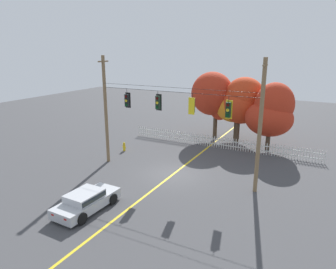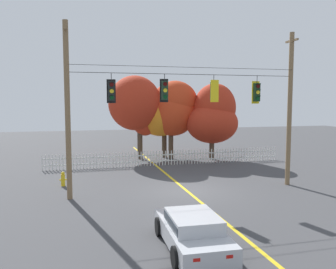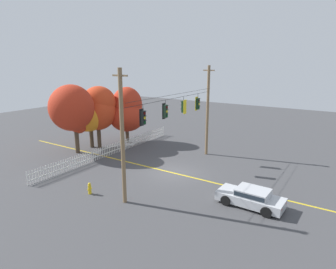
{
  "view_description": "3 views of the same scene",
  "coord_description": "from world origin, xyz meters",
  "px_view_note": "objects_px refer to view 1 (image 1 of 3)",
  "views": [
    {
      "loc": [
        9.36,
        -18.59,
        8.83
      ],
      "look_at": [
        -0.47,
        0.11,
        2.94
      ],
      "focal_mm": 32.89,
      "sensor_mm": 36.0,
      "label": 1
    },
    {
      "loc": [
        -5.46,
        -17.2,
        4.69
      ],
      "look_at": [
        -0.93,
        0.39,
        2.95
      ],
      "focal_mm": 37.78,
      "sensor_mm": 36.0,
      "label": 2
    },
    {
      "loc": [
        -18.54,
        -11.55,
        8.72
      ],
      "look_at": [
        -0.43,
        0.28,
        3.25
      ],
      "focal_mm": 31.05,
      "sensor_mm": 36.0,
      "label": 3
    }
  ],
  "objects_px": {
    "traffic_signal_westbound_side": "(192,106)",
    "autumn_maple_near_fence": "(214,95)",
    "autumn_oak_far_east": "(242,100)",
    "parked_car": "(86,200)",
    "autumn_maple_far_west": "(271,111)",
    "fire_hydrant": "(124,147)",
    "traffic_signal_southbound_primary": "(158,102)",
    "traffic_signal_eastbound_side": "(228,110)",
    "traffic_signal_northbound_primary": "(127,100)",
    "autumn_maple_mid": "(235,103)"
  },
  "relations": [
    {
      "from": "traffic_signal_northbound_primary",
      "to": "traffic_signal_westbound_side",
      "type": "distance_m",
      "value": 5.25
    },
    {
      "from": "autumn_maple_near_fence",
      "to": "traffic_signal_southbound_primary",
      "type": "bearing_deg",
      "value": -92.1
    },
    {
      "from": "traffic_signal_southbound_primary",
      "to": "parked_car",
      "type": "height_order",
      "value": "traffic_signal_southbound_primary"
    },
    {
      "from": "traffic_signal_westbound_side",
      "to": "autumn_maple_near_fence",
      "type": "relative_size",
      "value": 0.21
    },
    {
      "from": "autumn_maple_far_west",
      "to": "autumn_maple_near_fence",
      "type": "bearing_deg",
      "value": 165.98
    },
    {
      "from": "traffic_signal_southbound_primary",
      "to": "traffic_signal_westbound_side",
      "type": "bearing_deg",
      "value": -0.4
    },
    {
      "from": "traffic_signal_westbound_side",
      "to": "fire_hydrant",
      "type": "distance_m",
      "value": 9.5
    },
    {
      "from": "traffic_signal_southbound_primary",
      "to": "traffic_signal_eastbound_side",
      "type": "xyz_separation_m",
      "value": [
        5.08,
        0.0,
        -0.06
      ]
    },
    {
      "from": "autumn_oak_far_east",
      "to": "traffic_signal_eastbound_side",
      "type": "bearing_deg",
      "value": -80.28
    },
    {
      "from": "autumn_maple_mid",
      "to": "autumn_maple_far_west",
      "type": "height_order",
      "value": "autumn_maple_far_west"
    },
    {
      "from": "autumn_maple_mid",
      "to": "autumn_maple_far_west",
      "type": "distance_m",
      "value": 4.23
    },
    {
      "from": "traffic_signal_westbound_side",
      "to": "autumn_maple_near_fence",
      "type": "height_order",
      "value": "autumn_maple_near_fence"
    },
    {
      "from": "parked_car",
      "to": "traffic_signal_northbound_primary",
      "type": "bearing_deg",
      "value": 104.92
    },
    {
      "from": "fire_hydrant",
      "to": "traffic_signal_northbound_primary",
      "type": "bearing_deg",
      "value": -48.22
    },
    {
      "from": "autumn_maple_far_west",
      "to": "fire_hydrant",
      "type": "distance_m",
      "value": 13.42
    },
    {
      "from": "traffic_signal_southbound_primary",
      "to": "traffic_signal_eastbound_side",
      "type": "distance_m",
      "value": 5.08
    },
    {
      "from": "traffic_signal_northbound_primary",
      "to": "traffic_signal_westbound_side",
      "type": "xyz_separation_m",
      "value": [
        5.25,
        -0.02,
        0.04
      ]
    },
    {
      "from": "autumn_oak_far_east",
      "to": "parked_car",
      "type": "height_order",
      "value": "autumn_oak_far_east"
    },
    {
      "from": "autumn_maple_near_fence",
      "to": "autumn_oak_far_east",
      "type": "height_order",
      "value": "autumn_maple_near_fence"
    },
    {
      "from": "autumn_maple_mid",
      "to": "autumn_oak_far_east",
      "type": "bearing_deg",
      "value": -36.53
    },
    {
      "from": "traffic_signal_northbound_primary",
      "to": "parked_car",
      "type": "xyz_separation_m",
      "value": [
        1.83,
        -6.88,
        -4.55
      ]
    },
    {
      "from": "autumn_maple_far_west",
      "to": "traffic_signal_northbound_primary",
      "type": "bearing_deg",
      "value": -133.97
    },
    {
      "from": "traffic_signal_eastbound_side",
      "to": "parked_car",
      "type": "bearing_deg",
      "value": -130.49
    },
    {
      "from": "traffic_signal_westbound_side",
      "to": "autumn_maple_far_west",
      "type": "bearing_deg",
      "value": 68.51
    },
    {
      "from": "traffic_signal_westbound_side",
      "to": "parked_car",
      "type": "height_order",
      "value": "traffic_signal_westbound_side"
    },
    {
      "from": "traffic_signal_eastbound_side",
      "to": "autumn_maple_far_west",
      "type": "relative_size",
      "value": 0.24
    },
    {
      "from": "traffic_signal_northbound_primary",
      "to": "traffic_signal_eastbound_side",
      "type": "height_order",
      "value": "same"
    },
    {
      "from": "autumn_maple_near_fence",
      "to": "autumn_maple_far_west",
      "type": "distance_m",
      "value": 6.08
    },
    {
      "from": "traffic_signal_southbound_primary",
      "to": "autumn_maple_mid",
      "type": "relative_size",
      "value": 0.24
    },
    {
      "from": "autumn_maple_near_fence",
      "to": "autumn_oak_far_east",
      "type": "relative_size",
      "value": 1.06
    },
    {
      "from": "traffic_signal_southbound_primary",
      "to": "parked_car",
      "type": "distance_m",
      "value": 8.32
    },
    {
      "from": "fire_hydrant",
      "to": "autumn_maple_far_west",
      "type": "bearing_deg",
      "value": 29.6
    },
    {
      "from": "traffic_signal_northbound_primary",
      "to": "traffic_signal_eastbound_side",
      "type": "bearing_deg",
      "value": 0.0
    },
    {
      "from": "traffic_signal_westbound_side",
      "to": "traffic_signal_northbound_primary",
      "type": "bearing_deg",
      "value": 179.8
    },
    {
      "from": "autumn_maple_near_fence",
      "to": "autumn_oak_far_east",
      "type": "distance_m",
      "value": 2.92
    },
    {
      "from": "autumn_maple_near_fence",
      "to": "parked_car",
      "type": "distance_m",
      "value": 17.98
    },
    {
      "from": "parked_car",
      "to": "traffic_signal_eastbound_side",
      "type": "bearing_deg",
      "value": 49.51
    },
    {
      "from": "autumn_oak_far_east",
      "to": "fire_hydrant",
      "type": "xyz_separation_m",
      "value": [
        -8.39,
        -7.65,
        -3.75
      ]
    },
    {
      "from": "traffic_signal_eastbound_side",
      "to": "traffic_signal_westbound_side",
      "type": "bearing_deg",
      "value": -179.56
    },
    {
      "from": "traffic_signal_northbound_primary",
      "to": "traffic_signal_eastbound_side",
      "type": "xyz_separation_m",
      "value": [
        7.71,
        0.0,
        -0.01
      ]
    },
    {
      "from": "traffic_signal_northbound_primary",
      "to": "fire_hydrant",
      "type": "distance_m",
      "value": 6.03
    },
    {
      "from": "autumn_oak_far_east",
      "to": "fire_hydrant",
      "type": "bearing_deg",
      "value": -137.65
    },
    {
      "from": "autumn_maple_mid",
      "to": "traffic_signal_northbound_primary",
      "type": "bearing_deg",
      "value": -114.66
    },
    {
      "from": "traffic_signal_eastbound_side",
      "to": "autumn_maple_far_west",
      "type": "distance_m",
      "value": 9.41
    },
    {
      "from": "autumn_oak_far_east",
      "to": "fire_hydrant",
      "type": "distance_m",
      "value": 11.95
    },
    {
      "from": "traffic_signal_eastbound_side",
      "to": "autumn_maple_mid",
      "type": "xyz_separation_m",
      "value": [
        -2.64,
        11.04,
        -1.5
      ]
    },
    {
      "from": "fire_hydrant",
      "to": "autumn_oak_far_east",
      "type": "bearing_deg",
      "value": 42.35
    },
    {
      "from": "autumn_maple_far_west",
      "to": "autumn_maple_mid",
      "type": "bearing_deg",
      "value": 154.2
    },
    {
      "from": "traffic_signal_westbound_side",
      "to": "fire_hydrant",
      "type": "relative_size",
      "value": 1.73
    },
    {
      "from": "autumn_maple_mid",
      "to": "parked_car",
      "type": "distance_m",
      "value": 18.46
    }
  ]
}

